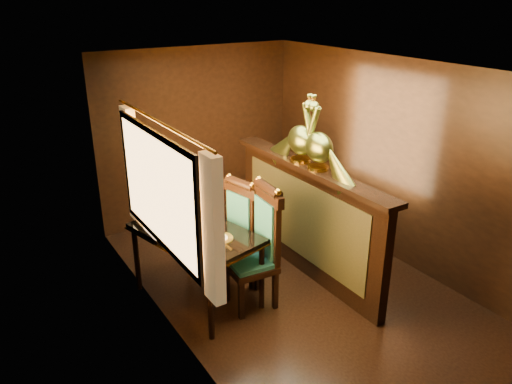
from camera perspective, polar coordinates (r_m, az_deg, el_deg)
ground at (r=5.89m, az=4.79°, el=-10.94°), size 5.00×5.00×0.00m
room_shell at (r=5.16m, az=4.46°, el=3.74°), size 3.04×5.04×2.52m
partition at (r=5.92m, az=5.77°, el=-2.87°), size 0.26×2.70×1.36m
dining_table at (r=5.37m, az=-6.98°, el=-5.17°), size 1.16×1.57×1.03m
chair_left at (r=5.31m, az=0.51°, el=-5.75°), size 0.54×0.56×1.39m
chair_right at (r=5.64m, az=-2.32°, el=-4.50°), size 0.55×0.57×1.31m
peacock_left at (r=5.44m, az=7.28°, el=6.59°), size 0.25×0.68×0.81m
peacock_right at (r=5.69m, az=5.23°, el=7.37°), size 0.26×0.68×0.81m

